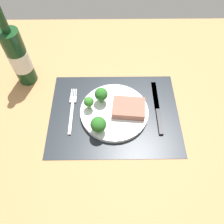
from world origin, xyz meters
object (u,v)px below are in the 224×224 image
Objects in this scene: steak at (129,108)px; knife at (158,111)px; wine_bottle at (19,57)px; fork at (72,109)px; plate at (114,112)px.

steak reaches higher than knife.
wine_bottle is at bearing 158.81° from knife.
steak is 19.98cm from fork.
wine_bottle is (-38.06, 16.60, 8.16)cm from steak.
knife is at bearing -4.79° from fork.
wine_bottle reaches higher than steak.
steak is at bearing -23.56° from wine_bottle.
fork is 0.60× the size of wine_bottle.
fork is 0.83× the size of knife.
steak reaches higher than fork.
plate is 5.32cm from steak.
wine_bottle is (-18.32, 14.99, 10.82)cm from fork.
fork is 26.03cm from wine_bottle.
steak is at bearing -7.75° from fork.
wine_bottle is at bearing 153.68° from plate.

